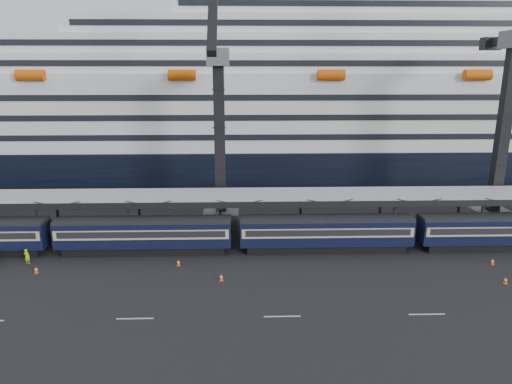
% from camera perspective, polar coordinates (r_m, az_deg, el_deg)
% --- Properties ---
extents(ground, '(260.00, 260.00, 0.00)m').
position_cam_1_polar(ground, '(45.48, 21.08, -11.51)').
color(ground, black).
rests_on(ground, ground).
extents(train, '(133.05, 3.00, 4.05)m').
position_cam_1_polar(train, '(51.93, 12.38, -4.85)').
color(train, black).
rests_on(train, ground).
extents(canopy, '(130.00, 6.25, 5.53)m').
position_cam_1_polar(canopy, '(55.96, 16.22, -0.39)').
color(canopy, gray).
rests_on(canopy, ground).
extents(cruise_ship, '(214.09, 28.84, 34.00)m').
position_cam_1_polar(cruise_ship, '(85.16, 9.37, 9.98)').
color(cruise_ship, black).
rests_on(cruise_ship, ground).
extents(crane_dark_near, '(4.50, 17.75, 35.08)m').
position_cam_1_polar(crane_dark_near, '(56.52, -4.59, 7.23)').
color(crane_dark_near, '#4C4E53').
rests_on(crane_dark_near, ground).
extents(crane_dark_mid, '(4.50, 18.24, 39.64)m').
position_cam_1_polar(crane_dark_mid, '(63.91, 28.81, 7.63)').
color(crane_dark_mid, '#4C4E53').
rests_on(crane_dark_mid, ground).
extents(worker, '(0.66, 0.49, 1.63)m').
position_cam_1_polar(worker, '(53.38, -26.72, -7.21)').
color(worker, '#C8E90C').
rests_on(worker, ground).
extents(traffic_cone_a, '(0.37, 0.37, 0.74)m').
position_cam_1_polar(traffic_cone_a, '(50.82, -25.79, -8.74)').
color(traffic_cone_a, '#DF5307').
rests_on(traffic_cone_a, ground).
extents(traffic_cone_b, '(0.38, 0.38, 0.76)m').
position_cam_1_polar(traffic_cone_b, '(44.46, -4.37, -10.56)').
color(traffic_cone_b, '#DF5307').
rests_on(traffic_cone_b, ground).
extents(traffic_cone_c, '(0.36, 0.36, 0.72)m').
position_cam_1_polar(traffic_cone_c, '(48.20, -9.68, -8.66)').
color(traffic_cone_c, '#DF5307').
rests_on(traffic_cone_c, ground).
extents(traffic_cone_d, '(0.35, 0.35, 0.69)m').
position_cam_1_polar(traffic_cone_d, '(53.73, 27.47, -7.70)').
color(traffic_cone_d, '#DF5307').
rests_on(traffic_cone_d, ground).
extents(traffic_cone_e, '(0.36, 0.36, 0.72)m').
position_cam_1_polar(traffic_cone_e, '(49.75, 28.75, -9.63)').
color(traffic_cone_e, '#DF5307').
rests_on(traffic_cone_e, ground).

